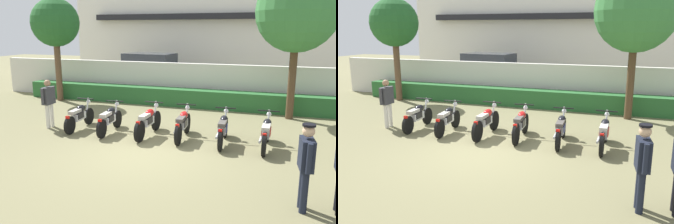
% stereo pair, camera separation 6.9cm
% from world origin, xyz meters
% --- Properties ---
extents(ground, '(60.00, 60.00, 0.00)m').
position_xyz_m(ground, '(0.00, 0.00, 0.00)').
color(ground, olive).
extents(building, '(21.79, 6.50, 7.50)m').
position_xyz_m(building, '(0.00, 16.89, 3.75)').
color(building, white).
rests_on(building, ground).
extents(compound_wall, '(20.70, 0.30, 1.75)m').
position_xyz_m(compound_wall, '(0.00, 6.74, 0.88)').
color(compound_wall, silver).
rests_on(compound_wall, ground).
extents(hedge_row, '(16.56, 0.70, 0.73)m').
position_xyz_m(hedge_row, '(0.00, 6.04, 0.37)').
color(hedge_row, '#28602D').
rests_on(hedge_row, ground).
extents(parked_car, '(4.66, 2.43, 1.89)m').
position_xyz_m(parked_car, '(-3.92, 10.33, 0.94)').
color(parked_car, black).
rests_on(parked_car, ground).
extents(tree_near_inspector, '(2.11, 2.11, 4.53)m').
position_xyz_m(tree_near_inspector, '(-6.50, 5.39, 3.43)').
color(tree_near_inspector, brown).
rests_on(tree_near_inspector, ground).
extents(tree_far_side, '(2.84, 2.84, 5.22)m').
position_xyz_m(tree_far_side, '(3.50, 5.25, 3.78)').
color(tree_far_side, '#4C3823').
rests_on(tree_far_side, ground).
extents(motorcycle_in_row_0, '(0.60, 1.82, 0.94)m').
position_xyz_m(motorcycle_in_row_0, '(-2.94, 1.52, 0.44)').
color(motorcycle_in_row_0, black).
rests_on(motorcycle_in_row_0, ground).
extents(motorcycle_in_row_1, '(0.60, 1.80, 0.95)m').
position_xyz_m(motorcycle_in_row_1, '(-1.81, 1.46, 0.44)').
color(motorcycle_in_row_1, black).
rests_on(motorcycle_in_row_1, ground).
extents(motorcycle_in_row_2, '(0.60, 1.96, 0.98)m').
position_xyz_m(motorcycle_in_row_2, '(-0.54, 1.56, 0.46)').
color(motorcycle_in_row_2, black).
rests_on(motorcycle_in_row_2, ground).
extents(motorcycle_in_row_3, '(0.60, 1.86, 0.97)m').
position_xyz_m(motorcycle_in_row_3, '(0.55, 1.61, 0.46)').
color(motorcycle_in_row_3, black).
rests_on(motorcycle_in_row_3, ground).
extents(motorcycle_in_row_4, '(0.60, 1.90, 0.96)m').
position_xyz_m(motorcycle_in_row_4, '(1.76, 1.55, 0.45)').
color(motorcycle_in_row_4, black).
rests_on(motorcycle_in_row_4, ground).
extents(motorcycle_in_row_5, '(0.60, 1.91, 0.97)m').
position_xyz_m(motorcycle_in_row_5, '(2.95, 1.52, 0.46)').
color(motorcycle_in_row_5, black).
rests_on(motorcycle_in_row_5, ground).
extents(inspector_person, '(0.22, 0.65, 1.59)m').
position_xyz_m(inspector_person, '(-3.99, 1.37, 0.93)').
color(inspector_person, silver).
rests_on(inspector_person, ground).
extents(officer_0, '(0.27, 0.65, 1.61)m').
position_xyz_m(officer_0, '(3.83, -1.76, 0.94)').
color(officer_0, black).
rests_on(officer_0, ground).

